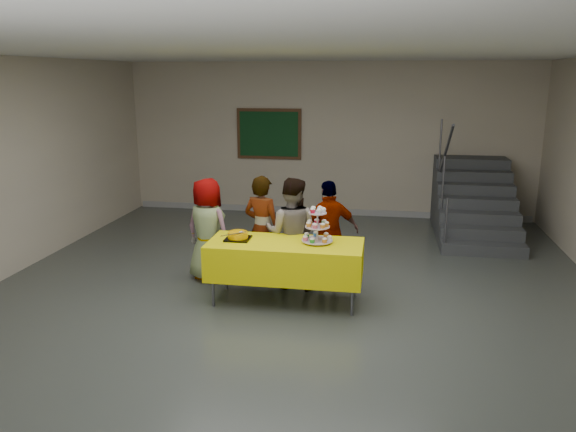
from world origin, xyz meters
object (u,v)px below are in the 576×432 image
bake_table (285,259)px  bear_cake (238,235)px  schoolchild_b (262,229)px  staircase (472,205)px  schoolchild_c (291,233)px  schoolchild_d (329,232)px  schoolchild_a (208,230)px  cupcake_stand (317,228)px  noticeboard (269,134)px

bake_table → bear_cake: 0.66m
bear_cake → schoolchild_b: 0.67m
bear_cake → staircase: size_ratio=0.15×
schoolchild_c → schoolchild_d: bearing=-146.9°
schoolchild_d → schoolchild_a: bearing=-16.4°
schoolchild_a → schoolchild_d: size_ratio=1.01×
schoolchild_c → schoolchild_b: bearing=-12.8°
bake_table → schoolchild_b: schoolchild_b is taller
cupcake_stand → bear_cake: 0.99m
schoolchild_a → noticeboard: 4.08m
noticeboard → cupcake_stand: bearing=-71.4°
staircase → schoolchild_d: bearing=-127.6°
schoolchild_a → schoolchild_d: 1.64m
bake_table → staircase: size_ratio=0.78×
cupcake_stand → staircase: bearing=57.6°
bake_table → schoolchild_a: (-1.18, 0.61, 0.15)m
schoolchild_a → schoolchild_c: bearing=-163.4°
schoolchild_a → schoolchild_d: bearing=-153.3°
schoolchild_c → bake_table: bearing=95.7°
schoolchild_c → staircase: (2.75, 3.22, -0.25)m
bear_cake → schoolchild_c: (0.58, 0.51, -0.09)m
bake_table → noticeboard: noticeboard is taller
schoolchild_a → schoolchild_b: (0.74, 0.06, 0.03)m
schoolchild_b → noticeboard: size_ratio=1.13×
bake_table → schoolchild_c: size_ratio=1.28×
bake_table → schoolchild_d: schoolchild_d is taller
cupcake_stand → schoolchild_c: (-0.40, 0.48, -0.22)m
bear_cake → schoolchild_d: size_ratio=0.26×
bake_table → noticeboard: bearing=104.0°
cupcake_stand → schoolchild_d: schoolchild_d is taller
bake_table → schoolchild_a: 1.33m
schoolchild_c → noticeboard: 4.29m
schoolchild_d → staircase: bearing=-150.5°
staircase → noticeboard: size_ratio=1.85×
cupcake_stand → staircase: (2.35, 3.70, -0.47)m
schoolchild_d → noticeboard: noticeboard is taller
bake_table → schoolchild_a: bearing=152.5°
cupcake_stand → schoolchild_d: (0.07, 0.74, -0.25)m
noticeboard → bake_table: bearing=-76.0°
schoolchild_c → noticeboard: bearing=-70.2°
cupcake_stand → staircase: 4.41m
bear_cake → cupcake_stand: bearing=1.7°
schoolchild_b → schoolchild_c: 0.44m
schoolchild_a → schoolchild_c: schoolchild_c is taller
bake_table → cupcake_stand: size_ratio=4.22×
schoolchild_d → cupcake_stand: bearing=61.3°
cupcake_stand → schoolchild_a: size_ratio=0.32×
schoolchild_a → schoolchild_b: 0.75m
cupcake_stand → bear_cake: (-0.98, -0.03, -0.12)m
cupcake_stand → noticeboard: size_ratio=0.34×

